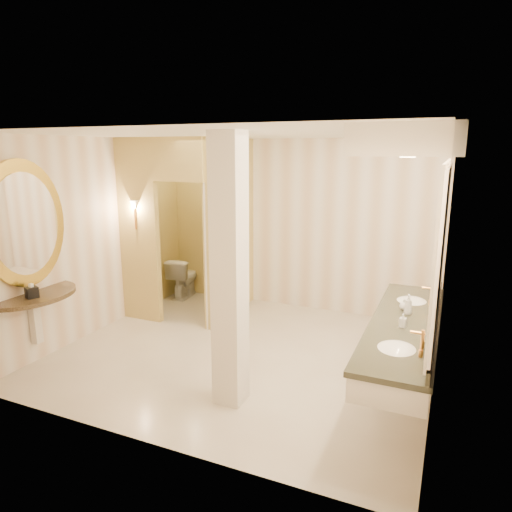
{
  "coord_description": "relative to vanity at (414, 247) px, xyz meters",
  "views": [
    {
      "loc": [
        2.29,
        -4.88,
        2.52
      ],
      "look_at": [
        0.08,
        0.2,
        1.23
      ],
      "focal_mm": 32.0,
      "sensor_mm": 36.0,
      "label": 1
    }
  ],
  "objects": [
    {
      "name": "soap_bottle_a",
      "position": [
        -0.04,
        -0.17,
        -0.69
      ],
      "size": [
        0.07,
        0.07,
        0.13
      ],
      "primitive_type": "imported",
      "rotation": [
        0.0,
        0.0,
        -0.15
      ],
      "color": "beige",
      "rests_on": "vanity"
    },
    {
      "name": "wall_sconce",
      "position": [
        -3.9,
        0.83,
        0.1
      ],
      "size": [
        0.14,
        0.14,
        0.42
      ],
      "color": "#CD8841",
      "rests_on": "toilet_closet"
    },
    {
      "name": "wall_back",
      "position": [
        -1.98,
        2.4,
        -0.28
      ],
      "size": [
        4.5,
        0.02,
        2.7
      ],
      "primitive_type": "cube",
      "color": "#EFE3CF",
      "rests_on": "floor"
    },
    {
      "name": "ceiling",
      "position": [
        -1.98,
        0.4,
        1.07
      ],
      "size": [
        4.5,
        4.5,
        0.0
      ],
      "primitive_type": "plane",
      "rotation": [
        3.14,
        0.0,
        0.0
      ],
      "color": "white",
      "rests_on": "wall_back"
    },
    {
      "name": "console_shelf",
      "position": [
        -4.19,
        -0.81,
        -0.28
      ],
      "size": [
        1.13,
        1.13,
        2.02
      ],
      "color": "black",
      "rests_on": "floor"
    },
    {
      "name": "toilet_closet",
      "position": [
        -3.09,
        1.37,
        -0.24
      ],
      "size": [
        1.5,
        1.55,
        2.7
      ],
      "color": "#D8C471",
      "rests_on": "floor"
    },
    {
      "name": "soap_bottle_c",
      "position": [
        -0.03,
        0.22,
        -0.65
      ],
      "size": [
        0.1,
        0.1,
        0.21
      ],
      "primitive_type": "imported",
      "rotation": [
        0.0,
        0.0,
        0.32
      ],
      "color": "#C6B28C",
      "rests_on": "vanity"
    },
    {
      "name": "soap_bottle_b",
      "position": [
        -0.08,
        0.34,
        -0.7
      ],
      "size": [
        0.1,
        0.1,
        0.12
      ],
      "primitive_type": "imported",
      "rotation": [
        0.0,
        0.0,
        -0.12
      ],
      "color": "silver",
      "rests_on": "vanity"
    },
    {
      "name": "floor",
      "position": [
        -1.98,
        0.4,
        -1.63
      ],
      "size": [
        4.5,
        4.5,
        0.0
      ],
      "primitive_type": "plane",
      "color": "beige",
      "rests_on": "ground"
    },
    {
      "name": "vanity",
      "position": [
        0.0,
        0.0,
        0.0
      ],
      "size": [
        0.75,
        2.74,
        2.09
      ],
      "color": "silver",
      "rests_on": "floor"
    },
    {
      "name": "tissue_box",
      "position": [
        -4.03,
        -0.93,
        -0.69
      ],
      "size": [
        0.16,
        0.16,
        0.12
      ],
      "primitive_type": "cube",
      "rotation": [
        0.0,
        0.0,
        -0.4
      ],
      "color": "black",
      "rests_on": "console_shelf"
    },
    {
      "name": "toilet",
      "position": [
        -3.93,
        2.08,
        -1.28
      ],
      "size": [
        0.47,
        0.73,
        0.7
      ],
      "primitive_type": "imported",
      "rotation": [
        0.0,
        0.0,
        3.26
      ],
      "color": "white",
      "rests_on": "floor"
    },
    {
      "name": "wall_right",
      "position": [
        0.27,
        0.4,
        -0.28
      ],
      "size": [
        0.02,
        4.0,
        2.7
      ],
      "primitive_type": "cube",
      "color": "#EFE3CF",
      "rests_on": "floor"
    },
    {
      "name": "wall_left",
      "position": [
        -4.23,
        0.4,
        -0.28
      ],
      "size": [
        0.02,
        4.0,
        2.7
      ],
      "primitive_type": "cube",
      "color": "#EFE3CF",
      "rests_on": "floor"
    },
    {
      "name": "wall_front",
      "position": [
        -1.98,
        -1.6,
        -0.28
      ],
      "size": [
        4.5,
        0.02,
        2.7
      ],
      "primitive_type": "cube",
      "color": "#EFE3CF",
      "rests_on": "floor"
    },
    {
      "name": "pillar",
      "position": [
        -1.63,
        -0.66,
        -0.28
      ],
      "size": [
        0.29,
        0.29,
        2.7
      ],
      "primitive_type": "cube",
      "color": "silver",
      "rests_on": "floor"
    }
  ]
}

